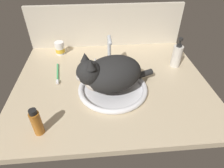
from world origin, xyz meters
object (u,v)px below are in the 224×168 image
at_px(cat, 108,74).
at_px(pill_bottle, 60,49).
at_px(faucet, 109,56).
at_px(amber_bottle, 36,122).
at_px(soap_pump_bottle, 177,56).
at_px(sink_basin, 112,89).
at_px(toothbrush, 58,74).

bearing_deg(cat, pill_bottle, 124.88).
height_order(faucet, amber_bottle, faucet).
bearing_deg(cat, soap_pump_bottle, 26.33).
bearing_deg(pill_bottle, sink_basin, -52.91).
bearing_deg(cat, toothbrush, 148.25).
xyz_separation_m(sink_basin, cat, (-0.02, -0.01, 0.10)).
relative_size(cat, amber_bottle, 3.18).
bearing_deg(faucet, pill_bottle, 148.53).
bearing_deg(faucet, amber_bottle, -124.61).
bearing_deg(sink_basin, toothbrush, 151.01).
distance_m(sink_basin, soap_pump_bottle, 0.44).
bearing_deg(soap_pump_bottle, amber_bottle, -148.60).
xyz_separation_m(cat, amber_bottle, (-0.29, -0.22, -0.05)).
height_order(pill_bottle, toothbrush, pill_bottle).
relative_size(sink_basin, pill_bottle, 4.15).
height_order(faucet, pill_bottle, faucet).
xyz_separation_m(faucet, amber_bottle, (-0.31, -0.44, -0.02)).
bearing_deg(pill_bottle, toothbrush, -87.21).
relative_size(soap_pump_bottle, amber_bottle, 1.42).
bearing_deg(soap_pump_bottle, cat, -153.67).
height_order(amber_bottle, toothbrush, amber_bottle).
relative_size(sink_basin, soap_pump_bottle, 1.96).
bearing_deg(cat, faucet, 85.24).
relative_size(cat, pill_bottle, 4.74).
relative_size(sink_basin, toothbrush, 1.75).
height_order(faucet, cat, cat).
distance_m(soap_pump_bottle, toothbrush, 0.68).
xyz_separation_m(faucet, soap_pump_bottle, (0.39, -0.02, -0.01)).
height_order(sink_basin, pill_bottle, pill_bottle).
relative_size(soap_pump_bottle, toothbrush, 0.89).
bearing_deg(sink_basin, cat, -158.40).
relative_size(faucet, amber_bottle, 1.59).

